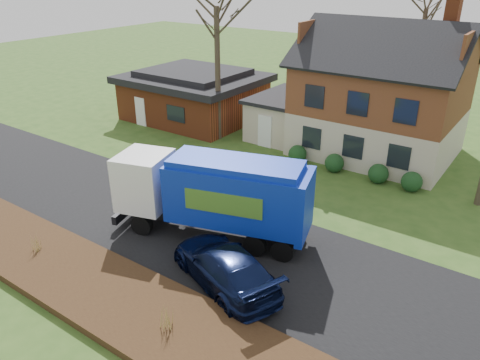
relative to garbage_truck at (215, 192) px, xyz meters
The scene contains 10 objects.
ground 2.14m from the garbage_truck, 76.66° to the right, with size 120.00×120.00×0.00m, color #2D4F1A.
road 2.13m from the garbage_truck, 76.66° to the right, with size 80.00×7.00×0.02m, color black.
mulch_verge 5.90m from the garbage_truck, 89.35° to the right, with size 80.00×3.50×0.30m, color black.
main_house 13.86m from the garbage_truck, 83.51° to the left, with size 12.95×8.95×9.26m.
ranch_house 17.46m from the garbage_truck, 133.15° to the left, with size 9.80×8.20×3.70m.
garbage_truck is the anchor object (origin of this frame).
silver_sedan 4.87m from the garbage_truck, 93.71° to the left, with size 1.49×4.28×1.41m, color #96999D.
navy_wagon 3.70m from the garbage_truck, 47.07° to the right, with size 2.17×5.34×1.55m, color black.
grass_clump_west 7.51m from the garbage_truck, 132.28° to the right, with size 0.30×0.25×0.80m.
grass_clump_mid 6.39m from the garbage_truck, 66.63° to the right, with size 0.31×0.26×0.88m.
Camera 1 is at (10.97, -13.63, 10.95)m, focal length 35.00 mm.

